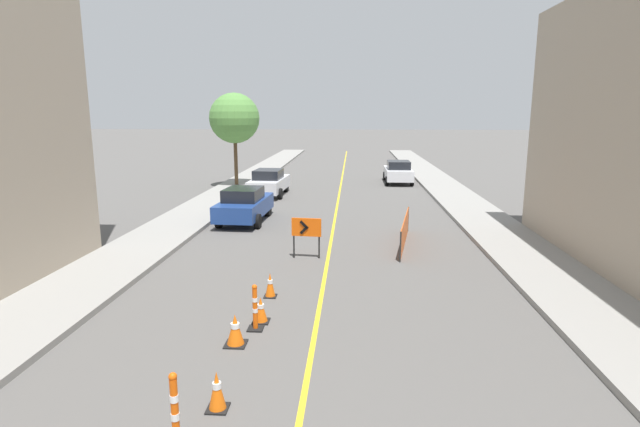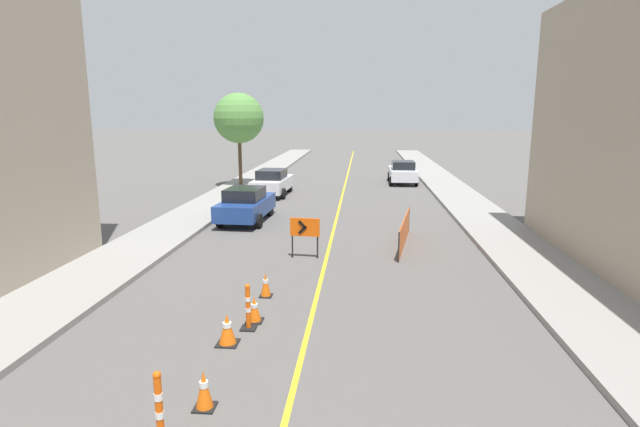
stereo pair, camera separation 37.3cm
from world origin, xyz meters
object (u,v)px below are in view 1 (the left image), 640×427
object	(u,v)px
traffic_cone_farthest	(270,285)
traffic_cone_third	(217,391)
arrow_barricade_primary	(306,229)
parked_car_curb_near	(244,205)
street_tree_left_near	(234,118)
delineator_post_rear	(255,310)
traffic_cone_fifth	(261,310)
delineator_post_front	(175,416)
parked_car_curb_far	(398,172)
traffic_cone_fourth	(235,330)
parked_car_curb_mid	(269,182)

from	to	relation	value
traffic_cone_farthest	traffic_cone_third	bearing A→B (deg)	-90.33
arrow_barricade_primary	parked_car_curb_near	size ratio (longest dim) A/B	0.32
street_tree_left_near	traffic_cone_third	bearing A→B (deg)	-77.62
delineator_post_rear	street_tree_left_near	size ratio (longest dim) A/B	0.18
traffic_cone_fifth	delineator_post_front	size ratio (longest dim) A/B	0.51
arrow_barricade_primary	parked_car_curb_near	world-z (taller)	parked_car_curb_near
traffic_cone_farthest	parked_car_curb_far	bearing A→B (deg)	76.62
traffic_cone_fourth	traffic_cone_fifth	distance (m)	1.27
delineator_post_rear	street_tree_left_near	distance (m)	23.34
delineator_post_front	delineator_post_rear	distance (m)	4.23
parked_car_curb_mid	delineator_post_rear	bearing A→B (deg)	-78.36
traffic_cone_third	delineator_post_front	size ratio (longest dim) A/B	0.56
arrow_barricade_primary	parked_car_curb_mid	distance (m)	13.52
traffic_cone_fifth	parked_car_curb_near	xyz separation A→B (m)	(-2.77, 11.02, 0.49)
arrow_barricade_primary	traffic_cone_fourth	bearing A→B (deg)	-92.39
traffic_cone_fifth	traffic_cone_fourth	bearing A→B (deg)	-104.97
arrow_barricade_primary	street_tree_left_near	bearing A→B (deg)	116.38
street_tree_left_near	parked_car_curb_near	bearing A→B (deg)	-75.05
delineator_post_front	parked_car_curb_mid	xyz separation A→B (m)	(-2.47, 23.11, 0.26)
delineator_post_front	parked_car_curb_near	distance (m)	15.84
traffic_cone_fifth	street_tree_left_near	world-z (taller)	street_tree_left_near
traffic_cone_fourth	traffic_cone_farthest	size ratio (longest dim) A/B	1.02
delineator_post_front	parked_car_curb_mid	size ratio (longest dim) A/B	0.28
traffic_cone_third	arrow_barricade_primary	bearing A→B (deg)	85.73
traffic_cone_fifth	parked_car_curb_near	distance (m)	11.37
traffic_cone_fifth	parked_car_curb_far	xyz separation A→B (m)	(5.37, 24.47, 0.49)
traffic_cone_farthest	parked_car_curb_far	xyz separation A→B (m)	(5.42, 22.80, 0.46)
delineator_post_front	parked_car_curb_near	bearing A→B (deg)	98.56
traffic_cone_fourth	parked_car_curb_far	xyz separation A→B (m)	(5.70, 25.69, 0.46)
parked_car_curb_mid	traffic_cone_fifth	bearing A→B (deg)	-78.02
traffic_cone_third	delineator_post_rear	bearing A→B (deg)	89.46
traffic_cone_third	parked_car_curb_mid	distance (m)	22.27
delineator_post_front	delineator_post_rear	size ratio (longest dim) A/B	1.13
traffic_cone_third	parked_car_curb_near	xyz separation A→B (m)	(-2.70, 14.63, 0.46)
traffic_cone_third	arrow_barricade_primary	size ratio (longest dim) A/B	0.50
traffic_cone_third	delineator_post_front	distance (m)	1.10
parked_car_curb_near	traffic_cone_third	bearing A→B (deg)	-76.63
traffic_cone_fourth	delineator_post_front	bearing A→B (deg)	-91.49
parked_car_curb_mid	traffic_cone_third	bearing A→B (deg)	-79.65
traffic_cone_third	traffic_cone_fourth	size ratio (longest dim) A/B	1.00
traffic_cone_fifth	delineator_post_front	world-z (taller)	delineator_post_front
traffic_cone_third	parked_car_curb_near	bearing A→B (deg)	100.44
traffic_cone_farthest	delineator_post_rear	size ratio (longest dim) A/B	0.62
traffic_cone_fourth	parked_car_curb_near	world-z (taller)	parked_car_curb_near
traffic_cone_farthest	street_tree_left_near	world-z (taller)	street_tree_left_near
traffic_cone_fifth	delineator_post_rear	distance (m)	0.46
traffic_cone_farthest	street_tree_left_near	distance (m)	21.38
traffic_cone_fifth	parked_car_curb_far	bearing A→B (deg)	77.61
traffic_cone_fourth	street_tree_left_near	xyz separation A→B (m)	(-5.34, 23.08, 4.21)
delineator_post_front	arrow_barricade_primary	size ratio (longest dim) A/B	0.88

